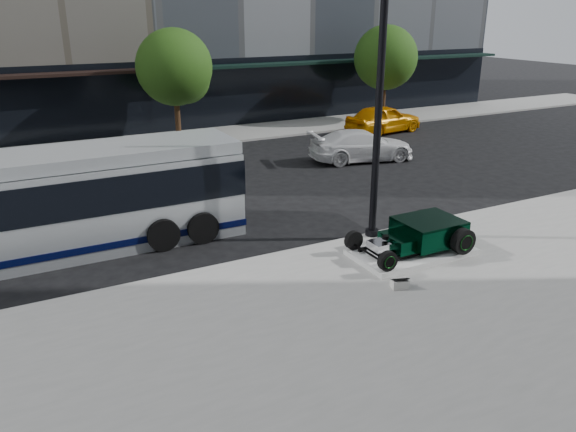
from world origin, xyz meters
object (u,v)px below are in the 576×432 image
transit_bus (27,207)px  white_sedan (362,145)px  yellow_taxi (383,119)px  hot_rod (422,233)px  lamppost (378,127)px

transit_bus → white_sedan: transit_bus is taller
transit_bus → yellow_taxi: transit_bus is taller
yellow_taxi → hot_rod: bearing=138.7°
hot_rod → yellow_taxi: 17.20m
transit_bus → hot_rod: bearing=-27.6°
hot_rod → yellow_taxi: (9.38, 14.42, 0.10)m
white_sedan → yellow_taxi: yellow_taxi is taller
transit_bus → yellow_taxi: (19.12, 9.32, -0.69)m
hot_rod → lamppost: size_ratio=0.45×
white_sedan → lamppost: bearing=159.1°
hot_rod → white_sedan: white_sedan is taller
hot_rod → white_sedan: size_ratio=0.66×
white_sedan → yellow_taxi: (4.68, 4.63, 0.09)m
hot_rod → white_sedan: (4.70, 9.79, 0.01)m
white_sedan → yellow_taxi: bearing=-33.6°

